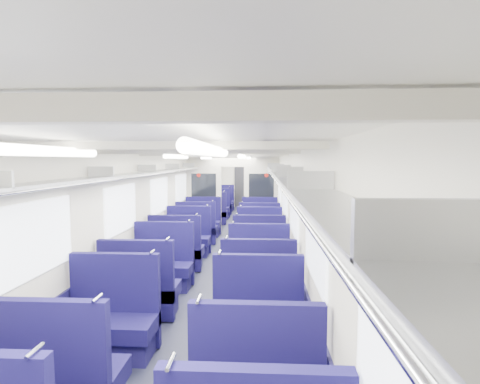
# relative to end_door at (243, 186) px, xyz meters

# --- Properties ---
(floor) EXTENTS (2.80, 18.00, 0.01)m
(floor) POSITION_rel_end_door_xyz_m (0.00, -8.94, -1.00)
(floor) COLOR black
(floor) RESTS_ON ground
(ceiling) EXTENTS (2.80, 18.00, 0.01)m
(ceiling) POSITION_rel_end_door_xyz_m (0.00, -8.94, 1.35)
(ceiling) COLOR silver
(ceiling) RESTS_ON wall_left
(wall_left) EXTENTS (0.02, 18.00, 2.35)m
(wall_left) POSITION_rel_end_door_xyz_m (-1.40, -8.94, 0.18)
(wall_left) COLOR beige
(wall_left) RESTS_ON floor
(dado_left) EXTENTS (0.03, 17.90, 0.70)m
(dado_left) POSITION_rel_end_door_xyz_m (-1.39, -8.94, -0.65)
(dado_left) COLOR #15123C
(dado_left) RESTS_ON floor
(wall_right) EXTENTS (0.02, 18.00, 2.35)m
(wall_right) POSITION_rel_end_door_xyz_m (1.40, -8.94, 0.18)
(wall_right) COLOR beige
(wall_right) RESTS_ON floor
(dado_right) EXTENTS (0.03, 17.90, 0.70)m
(dado_right) POSITION_rel_end_door_xyz_m (1.39, -8.94, -0.65)
(dado_right) COLOR #15123C
(dado_right) RESTS_ON floor
(wall_far) EXTENTS (2.80, 0.02, 2.35)m
(wall_far) POSITION_rel_end_door_xyz_m (0.00, 0.06, 0.18)
(wall_far) COLOR beige
(wall_far) RESTS_ON floor
(luggage_rack_left) EXTENTS (0.36, 17.40, 0.18)m
(luggage_rack_left) POSITION_rel_end_door_xyz_m (-1.21, -8.94, 0.97)
(luggage_rack_left) COLOR #B2B5BA
(luggage_rack_left) RESTS_ON wall_left
(luggage_rack_right) EXTENTS (0.36, 17.40, 0.18)m
(luggage_rack_right) POSITION_rel_end_door_xyz_m (1.21, -8.94, 0.97)
(luggage_rack_right) COLOR #B2B5BA
(luggage_rack_right) RESTS_ON wall_right
(windows) EXTENTS (2.78, 15.60, 0.75)m
(windows) POSITION_rel_end_door_xyz_m (0.00, -9.40, 0.42)
(windows) COLOR white
(windows) RESTS_ON wall_left
(ceiling_fittings) EXTENTS (2.70, 16.06, 0.11)m
(ceiling_fittings) POSITION_rel_end_door_xyz_m (0.00, -9.20, 1.29)
(ceiling_fittings) COLOR beige
(ceiling_fittings) RESTS_ON ceiling
(end_door) EXTENTS (0.75, 0.06, 2.00)m
(end_door) POSITION_rel_end_door_xyz_m (0.00, 0.00, 0.00)
(end_door) COLOR black
(end_door) RESTS_ON floor
(bulkhead) EXTENTS (2.80, 0.10, 2.35)m
(bulkhead) POSITION_rel_end_door_xyz_m (-0.00, -6.32, 0.23)
(bulkhead) COLOR beige
(bulkhead) RESTS_ON floor
(seat_4) EXTENTS (1.04, 0.57, 1.16)m
(seat_4) POSITION_rel_end_door_xyz_m (-0.83, -14.86, -0.64)
(seat_4) COLOR #130F48
(seat_4) RESTS_ON floor
(seat_6) EXTENTS (1.04, 0.57, 1.16)m
(seat_6) POSITION_rel_end_door_xyz_m (-0.83, -13.68, -0.64)
(seat_6) COLOR #130F48
(seat_6) RESTS_ON floor
(seat_7) EXTENTS (1.04, 0.57, 1.16)m
(seat_7) POSITION_rel_end_door_xyz_m (0.83, -13.65, -0.64)
(seat_7) COLOR #130F48
(seat_7) RESTS_ON floor
(seat_8) EXTENTS (1.04, 0.57, 1.16)m
(seat_8) POSITION_rel_end_door_xyz_m (-0.83, -12.67, -0.64)
(seat_8) COLOR #130F48
(seat_8) RESTS_ON floor
(seat_9) EXTENTS (1.04, 0.57, 1.16)m
(seat_9) POSITION_rel_end_door_xyz_m (0.83, -12.52, -0.64)
(seat_9) COLOR #130F48
(seat_9) RESTS_ON floor
(seat_10) EXTENTS (1.04, 0.57, 1.16)m
(seat_10) POSITION_rel_end_door_xyz_m (-0.83, -11.44, -0.64)
(seat_10) COLOR #130F48
(seat_10) RESTS_ON floor
(seat_11) EXTENTS (1.04, 0.57, 1.16)m
(seat_11) POSITION_rel_end_door_xyz_m (0.83, -11.55, -0.64)
(seat_11) COLOR #130F48
(seat_11) RESTS_ON floor
(seat_12) EXTENTS (1.04, 0.57, 1.16)m
(seat_12) POSITION_rel_end_door_xyz_m (-0.83, -10.37, -0.64)
(seat_12) COLOR #130F48
(seat_12) RESTS_ON floor
(seat_13) EXTENTS (1.04, 0.57, 1.16)m
(seat_13) POSITION_rel_end_door_xyz_m (0.83, -10.26, -0.64)
(seat_13) COLOR #130F48
(seat_13) RESTS_ON floor
(seat_14) EXTENTS (1.04, 0.57, 1.16)m
(seat_14) POSITION_rel_end_door_xyz_m (-0.83, -9.16, -0.64)
(seat_14) COLOR #130F48
(seat_14) RESTS_ON floor
(seat_15) EXTENTS (1.04, 0.57, 1.16)m
(seat_15) POSITION_rel_end_door_xyz_m (0.83, -9.24, -0.64)
(seat_15) COLOR #130F48
(seat_15) RESTS_ON floor
(seat_16) EXTENTS (1.04, 0.57, 1.16)m
(seat_16) POSITION_rel_end_door_xyz_m (-0.83, -7.97, -0.64)
(seat_16) COLOR #130F48
(seat_16) RESTS_ON floor
(seat_17) EXTENTS (1.04, 0.57, 1.16)m
(seat_17) POSITION_rel_end_door_xyz_m (0.83, -8.12, -0.64)
(seat_17) COLOR #130F48
(seat_17) RESTS_ON floor
(seat_18) EXTENTS (1.04, 0.57, 1.16)m
(seat_18) POSITION_rel_end_door_xyz_m (-0.83, -6.92, -0.64)
(seat_18) COLOR #130F48
(seat_18) RESTS_ON floor
(seat_19) EXTENTS (1.04, 0.57, 1.16)m
(seat_19) POSITION_rel_end_door_xyz_m (0.83, -6.91, -0.64)
(seat_19) COLOR #130F48
(seat_19) RESTS_ON floor
(seat_20) EXTENTS (1.04, 0.57, 1.16)m
(seat_20) POSITION_rel_end_door_xyz_m (-0.83, -4.93, -0.64)
(seat_20) COLOR #130F48
(seat_20) RESTS_ON floor
(seat_21) EXTENTS (1.04, 0.57, 1.16)m
(seat_21) POSITION_rel_end_door_xyz_m (0.83, -4.93, -0.64)
(seat_21) COLOR #130F48
(seat_21) RESTS_ON floor
(seat_22) EXTENTS (1.04, 0.57, 1.16)m
(seat_22) POSITION_rel_end_door_xyz_m (-0.83, -3.61, -0.64)
(seat_22) COLOR #130F48
(seat_22) RESTS_ON floor
(seat_23) EXTENTS (1.04, 0.57, 1.16)m
(seat_23) POSITION_rel_end_door_xyz_m (0.83, -3.65, -0.64)
(seat_23) COLOR #130F48
(seat_23) RESTS_ON floor
(seat_24) EXTENTS (1.04, 0.57, 1.16)m
(seat_24) POSITION_rel_end_door_xyz_m (-0.83, -2.53, -0.64)
(seat_24) COLOR #130F48
(seat_24) RESTS_ON floor
(seat_25) EXTENTS (1.04, 0.57, 1.16)m
(seat_25) POSITION_rel_end_door_xyz_m (0.83, -2.54, -0.64)
(seat_25) COLOR #130F48
(seat_25) RESTS_ON floor
(seat_26) EXTENTS (1.04, 0.57, 1.16)m
(seat_26) POSITION_rel_end_door_xyz_m (-0.83, -1.47, -0.64)
(seat_26) COLOR #130F48
(seat_26) RESTS_ON floor
(seat_27) EXTENTS (1.04, 0.57, 1.16)m
(seat_27) POSITION_rel_end_door_xyz_m (0.83, -1.31, -0.64)
(seat_27) COLOR #130F48
(seat_27) RESTS_ON floor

